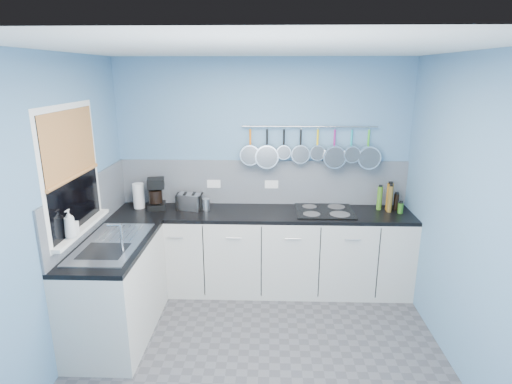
# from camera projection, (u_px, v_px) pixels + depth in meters

# --- Properties ---
(floor) EXTENTS (3.20, 3.00, 0.02)m
(floor) POSITION_uv_depth(u_px,v_px,m) (259.00, 357.00, 3.57)
(floor) COLOR #47474C
(floor) RESTS_ON ground
(ceiling) EXTENTS (3.20, 3.00, 0.02)m
(ceiling) POSITION_uv_depth(u_px,v_px,m) (260.00, 47.00, 2.86)
(ceiling) COLOR white
(ceiling) RESTS_ON ground
(wall_back) EXTENTS (3.20, 0.02, 2.50)m
(wall_back) POSITION_uv_depth(u_px,v_px,m) (263.00, 173.00, 4.66)
(wall_back) COLOR #5681A7
(wall_back) RESTS_ON ground
(wall_front) EXTENTS (3.20, 0.02, 2.50)m
(wall_front) POSITION_uv_depth(u_px,v_px,m) (250.00, 340.00, 1.77)
(wall_front) COLOR #5681A7
(wall_front) RESTS_ON ground
(wall_left) EXTENTS (0.02, 3.00, 2.50)m
(wall_left) POSITION_uv_depth(u_px,v_px,m) (55.00, 217.00, 3.27)
(wall_left) COLOR #5681A7
(wall_left) RESTS_ON ground
(wall_right) EXTENTS (0.02, 3.00, 2.50)m
(wall_right) POSITION_uv_depth(u_px,v_px,m) (470.00, 221.00, 3.16)
(wall_right) COLOR #5681A7
(wall_right) RESTS_ON ground
(backsplash_back) EXTENTS (3.20, 0.02, 0.50)m
(backsplash_back) POSITION_uv_depth(u_px,v_px,m) (263.00, 182.00, 4.67)
(backsplash_back) COLOR gray
(backsplash_back) RESTS_ON wall_back
(backsplash_left) EXTENTS (0.02, 1.80, 0.50)m
(backsplash_left) POSITION_uv_depth(u_px,v_px,m) (90.00, 205.00, 3.87)
(backsplash_left) COLOR gray
(backsplash_left) RESTS_ON wall_left
(cabinet_run_back) EXTENTS (3.20, 0.60, 0.86)m
(cabinet_run_back) POSITION_uv_depth(u_px,v_px,m) (262.00, 252.00, 4.60)
(cabinet_run_back) COLOR beige
(cabinet_run_back) RESTS_ON ground
(worktop_back) EXTENTS (3.20, 0.60, 0.04)m
(worktop_back) POSITION_uv_depth(u_px,v_px,m) (262.00, 213.00, 4.47)
(worktop_back) COLOR black
(worktop_back) RESTS_ON cabinet_run_back
(cabinet_run_left) EXTENTS (0.60, 1.20, 0.86)m
(cabinet_run_left) POSITION_uv_depth(u_px,v_px,m) (117.00, 291.00, 3.77)
(cabinet_run_left) COLOR beige
(cabinet_run_left) RESTS_ON ground
(worktop_left) EXTENTS (0.60, 1.20, 0.04)m
(worktop_left) POSITION_uv_depth(u_px,v_px,m) (112.00, 245.00, 3.65)
(worktop_left) COLOR black
(worktop_left) RESTS_ON cabinet_run_left
(window_frame) EXTENTS (0.01, 1.00, 1.10)m
(window_frame) POSITION_uv_depth(u_px,v_px,m) (72.00, 171.00, 3.47)
(window_frame) COLOR white
(window_frame) RESTS_ON wall_left
(window_glass) EXTENTS (0.01, 0.90, 1.00)m
(window_glass) POSITION_uv_depth(u_px,v_px,m) (72.00, 171.00, 3.47)
(window_glass) COLOR black
(window_glass) RESTS_ON wall_left
(bamboo_blind) EXTENTS (0.01, 0.90, 0.55)m
(bamboo_blind) POSITION_uv_depth(u_px,v_px,m) (70.00, 144.00, 3.41)
(bamboo_blind) COLOR #B77845
(bamboo_blind) RESTS_ON wall_left
(window_sill) EXTENTS (0.10, 0.98, 0.03)m
(window_sill) POSITION_uv_depth(u_px,v_px,m) (82.00, 229.00, 3.61)
(window_sill) COLOR white
(window_sill) RESTS_ON wall_left
(sink_unit) EXTENTS (0.50, 0.95, 0.01)m
(sink_unit) POSITION_uv_depth(u_px,v_px,m) (112.00, 243.00, 3.64)
(sink_unit) COLOR silver
(sink_unit) RESTS_ON worktop_left
(mixer_tap) EXTENTS (0.12, 0.08, 0.26)m
(mixer_tap) POSITION_uv_depth(u_px,v_px,m) (122.00, 238.00, 3.43)
(mixer_tap) COLOR silver
(mixer_tap) RESTS_ON worktop_left
(socket_left) EXTENTS (0.15, 0.01, 0.09)m
(socket_left) POSITION_uv_depth(u_px,v_px,m) (214.00, 184.00, 4.68)
(socket_left) COLOR white
(socket_left) RESTS_ON backsplash_back
(socket_right) EXTENTS (0.15, 0.01, 0.09)m
(socket_right) POSITION_uv_depth(u_px,v_px,m) (271.00, 184.00, 4.66)
(socket_right) COLOR white
(socket_right) RESTS_ON backsplash_back
(pot_rail) EXTENTS (1.45, 0.02, 0.02)m
(pot_rail) POSITION_uv_depth(u_px,v_px,m) (310.00, 127.00, 4.44)
(pot_rail) COLOR silver
(pot_rail) RESTS_ON wall_back
(soap_bottle_a) EXTENTS (0.10, 0.10, 0.24)m
(soap_bottle_a) POSITION_uv_depth(u_px,v_px,m) (70.00, 224.00, 3.34)
(soap_bottle_a) COLOR white
(soap_bottle_a) RESTS_ON window_sill
(soap_bottle_b) EXTENTS (0.08, 0.08, 0.17)m
(soap_bottle_b) POSITION_uv_depth(u_px,v_px,m) (72.00, 226.00, 3.39)
(soap_bottle_b) COLOR white
(soap_bottle_b) RESTS_ON window_sill
(paper_towel) EXTENTS (0.15, 0.15, 0.27)m
(paper_towel) POSITION_uv_depth(u_px,v_px,m) (139.00, 196.00, 4.56)
(paper_towel) COLOR white
(paper_towel) RESTS_ON worktop_back
(coffee_maker) EXTENTS (0.23, 0.25, 0.34)m
(coffee_maker) POSITION_uv_depth(u_px,v_px,m) (156.00, 194.00, 4.52)
(coffee_maker) COLOR black
(coffee_maker) RESTS_ON worktop_back
(toaster) EXTENTS (0.30, 0.23, 0.17)m
(toaster) POSITION_uv_depth(u_px,v_px,m) (190.00, 202.00, 4.53)
(toaster) COLOR silver
(toaster) RESTS_ON worktop_back
(canister) EXTENTS (0.11, 0.11, 0.13)m
(canister) POSITION_uv_depth(u_px,v_px,m) (206.00, 204.00, 4.50)
(canister) COLOR silver
(canister) RESTS_ON worktop_back
(hob) EXTENTS (0.61, 0.54, 0.01)m
(hob) POSITION_uv_depth(u_px,v_px,m) (324.00, 211.00, 4.47)
(hob) COLOR black
(hob) RESTS_ON worktop_back
(pan_0) EXTENTS (0.22, 0.10, 0.41)m
(pan_0) POSITION_uv_depth(u_px,v_px,m) (250.00, 146.00, 4.51)
(pan_0) COLOR silver
(pan_0) RESTS_ON pot_rail
(pan_1) EXTENTS (0.26, 0.10, 0.45)m
(pan_1) POSITION_uv_depth(u_px,v_px,m) (267.00, 147.00, 4.51)
(pan_1) COLOR silver
(pan_1) RESTS_ON pot_rail
(pan_2) EXTENTS (0.16, 0.09, 0.35)m
(pan_2) POSITION_uv_depth(u_px,v_px,m) (284.00, 143.00, 4.49)
(pan_2) COLOR silver
(pan_2) RESTS_ON pot_rail
(pan_3) EXTENTS (0.21, 0.07, 0.40)m
(pan_3) POSITION_uv_depth(u_px,v_px,m) (301.00, 145.00, 4.49)
(pan_3) COLOR silver
(pan_3) RESTS_ON pot_rail
(pan_4) EXTENTS (0.17, 0.08, 0.36)m
(pan_4) POSITION_uv_depth(u_px,v_px,m) (317.00, 144.00, 4.48)
(pan_4) COLOR silver
(pan_4) RESTS_ON pot_rail
(pan_5) EXTENTS (0.25, 0.12, 0.44)m
(pan_5) POSITION_uv_depth(u_px,v_px,m) (334.00, 147.00, 4.49)
(pan_5) COLOR silver
(pan_5) RESTS_ON pot_rail
(pan_6) EXTENTS (0.18, 0.13, 0.37)m
(pan_6) POSITION_uv_depth(u_px,v_px,m) (351.00, 144.00, 4.47)
(pan_6) COLOR silver
(pan_6) RESTS_ON pot_rail
(pan_7) EXTENTS (0.25, 0.13, 0.44)m
(pan_7) POSITION_uv_depth(u_px,v_px,m) (368.00, 148.00, 4.47)
(pan_7) COLOR silver
(pan_7) RESTS_ON pot_rail
(condiment_0) EXTENTS (0.06, 0.06, 0.18)m
(condiment_0) POSITION_uv_depth(u_px,v_px,m) (396.00, 202.00, 4.51)
(condiment_0) COLOR black
(condiment_0) RESTS_ON worktop_back
(condiment_1) EXTENTS (0.07, 0.07, 0.30)m
(condiment_1) POSITION_uv_depth(u_px,v_px,m) (389.00, 197.00, 4.48)
(condiment_1) COLOR #8C5914
(condiment_1) RESTS_ON worktop_back
(condiment_2) EXTENTS (0.06, 0.06, 0.26)m
(condiment_2) POSITION_uv_depth(u_px,v_px,m) (380.00, 198.00, 4.50)
(condiment_2) COLOR #3F721E
(condiment_2) RESTS_ON worktop_back
(condiment_3) EXTENTS (0.06, 0.06, 0.11)m
(condiment_3) POSITION_uv_depth(u_px,v_px,m) (401.00, 208.00, 4.41)
(condiment_3) COLOR #265919
(condiment_3) RESTS_ON worktop_back
(condiment_4) EXTENTS (0.05, 0.05, 0.29)m
(condiment_4) POSITION_uv_depth(u_px,v_px,m) (390.00, 199.00, 4.42)
(condiment_4) COLOR brown
(condiment_4) RESTS_ON worktop_back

